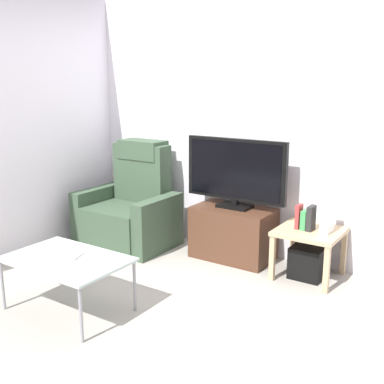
# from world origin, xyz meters

# --- Properties ---
(ground_plane) EXTENTS (6.40, 6.40, 0.00)m
(ground_plane) POSITION_xyz_m (0.00, 0.00, 0.00)
(ground_plane) COLOR #9E998E
(wall_back) EXTENTS (6.40, 0.06, 2.60)m
(wall_back) POSITION_xyz_m (0.00, 1.13, 1.30)
(wall_back) COLOR silver
(wall_back) RESTS_ON ground
(wall_side) EXTENTS (0.06, 4.48, 2.60)m
(wall_side) POSITION_xyz_m (-1.88, 0.00, 1.30)
(wall_side) COLOR silver
(wall_side) RESTS_ON ground
(tv_stand) EXTENTS (0.77, 0.45, 0.51)m
(tv_stand) POSITION_xyz_m (-0.04, 0.85, 0.25)
(tv_stand) COLOR #4C2D1E
(tv_stand) RESTS_ON ground
(television) EXTENTS (1.03, 0.20, 0.67)m
(television) POSITION_xyz_m (-0.04, 0.86, 0.86)
(television) COLOR black
(television) RESTS_ON tv_stand
(recliner_armchair) EXTENTS (0.98, 0.78, 1.08)m
(recliner_armchair) POSITION_xyz_m (-1.17, 0.64, 0.37)
(recliner_armchair) COLOR #384C38
(recliner_armchair) RESTS_ON ground
(side_table) EXTENTS (0.54, 0.54, 0.44)m
(side_table) POSITION_xyz_m (0.74, 0.81, 0.37)
(side_table) COLOR tan
(side_table) RESTS_ON ground
(subwoofer_box) EXTENTS (0.28, 0.28, 0.28)m
(subwoofer_box) POSITION_xyz_m (0.74, 0.81, 0.14)
(subwoofer_box) COLOR black
(subwoofer_box) RESTS_ON ground
(book_leftmost) EXTENTS (0.03, 0.11, 0.21)m
(book_leftmost) POSITION_xyz_m (0.64, 0.79, 0.55)
(book_leftmost) COLOR red
(book_leftmost) RESTS_ON side_table
(book_middle) EXTENTS (0.05, 0.11, 0.17)m
(book_middle) POSITION_xyz_m (0.69, 0.79, 0.52)
(book_middle) COLOR #388C4C
(book_middle) RESTS_ON side_table
(book_rightmost) EXTENTS (0.05, 0.12, 0.22)m
(book_rightmost) POSITION_xyz_m (0.75, 0.79, 0.55)
(book_rightmost) COLOR #262626
(book_rightmost) RESTS_ON side_table
(game_console) EXTENTS (0.07, 0.20, 0.26)m
(game_console) POSITION_xyz_m (0.88, 0.82, 0.57)
(game_console) COLOR white
(game_console) RESTS_ON side_table
(coffee_table) EXTENTS (0.90, 0.60, 0.42)m
(coffee_table) POSITION_xyz_m (-0.55, -0.78, 0.39)
(coffee_table) COLOR #B2C6C1
(coffee_table) RESTS_ON ground
(cell_phone) EXTENTS (0.12, 0.17, 0.01)m
(cell_phone) POSITION_xyz_m (-0.52, -0.73, 0.42)
(cell_phone) COLOR #B7B7BC
(cell_phone) RESTS_ON coffee_table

